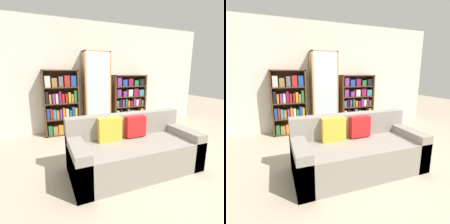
% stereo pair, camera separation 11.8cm
% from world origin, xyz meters
% --- Properties ---
extents(ground_plane, '(16.00, 16.00, 0.00)m').
position_xyz_m(ground_plane, '(0.00, 0.00, 0.00)').
color(ground_plane, tan).
extents(wall_back, '(6.16, 0.06, 2.70)m').
position_xyz_m(wall_back, '(0.00, 2.61, 1.35)').
color(wall_back, silver).
rests_on(wall_back, ground).
extents(couch, '(1.94, 0.87, 0.82)m').
position_xyz_m(couch, '(-0.21, 0.35, 0.30)').
color(couch, gray).
rests_on(couch, ground).
extents(bookshelf_left, '(0.81, 0.32, 1.54)m').
position_xyz_m(bookshelf_left, '(-1.02, 2.41, 0.73)').
color(bookshelf_left, '#4C2D19').
rests_on(bookshelf_left, ground).
extents(display_cabinet, '(0.65, 0.36, 1.97)m').
position_xyz_m(display_cabinet, '(-0.16, 2.39, 0.99)').
color(display_cabinet, tan).
rests_on(display_cabinet, ground).
extents(bookshelf_right, '(0.93, 0.32, 1.41)m').
position_xyz_m(bookshelf_right, '(0.76, 2.41, 0.69)').
color(bookshelf_right, '#4C2D19').
rests_on(bookshelf_right, ground).
extents(wine_bottle, '(0.07, 0.07, 0.39)m').
position_xyz_m(wine_bottle, '(0.49, 1.40, 0.16)').
color(wine_bottle, black).
rests_on(wine_bottle, ground).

